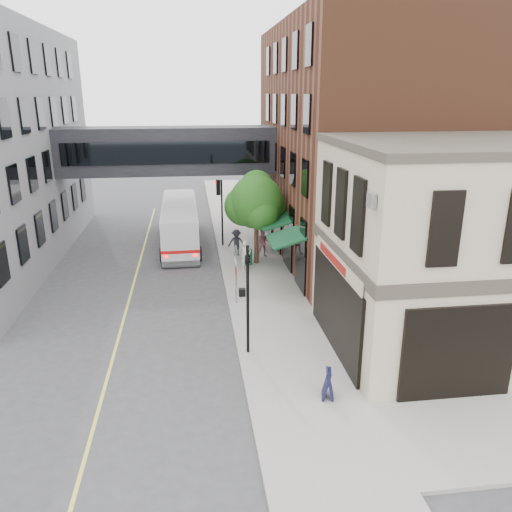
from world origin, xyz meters
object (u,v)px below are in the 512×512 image
object	(u,v)px
pedestrian_a	(246,256)
pedestrian_b	(263,243)
sandwich_board	(328,384)
pedestrian_c	(236,242)
newspaper_box	(247,257)
bus	(180,222)

from	to	relation	value
pedestrian_a	pedestrian_b	size ratio (longest dim) A/B	0.99
sandwich_board	pedestrian_c	bearing A→B (deg)	109.24
pedestrian_b	newspaper_box	xyz separation A→B (m)	(-1.22, -1.39, -0.41)
bus	pedestrian_b	distance (m)	6.65
bus	pedestrian_a	xyz separation A→B (m)	(3.88, -6.48, -0.55)
newspaper_box	sandwich_board	distance (m)	14.31
pedestrian_c	bus	bearing A→B (deg)	143.76
pedestrian_c	sandwich_board	size ratio (longest dim) A/B	1.64
pedestrian_c	sandwich_board	bearing A→B (deg)	-76.24
bus	pedestrian_b	world-z (taller)	bus
bus	pedestrian_c	world-z (taller)	bus
bus	pedestrian_a	size ratio (longest dim) A/B	5.93
newspaper_box	pedestrian_b	bearing A→B (deg)	30.84
bus	newspaper_box	xyz separation A→B (m)	(4.06, -5.39, -0.95)
pedestrian_c	newspaper_box	bearing A→B (deg)	-68.18
pedestrian_a	newspaper_box	xyz separation A→B (m)	(0.18, 1.09, -0.40)
bus	sandwich_board	size ratio (longest dim) A/B	10.20
pedestrian_b	pedestrian_c	size ratio (longest dim) A/B	1.06
pedestrian_a	sandwich_board	world-z (taller)	pedestrian_a
bus	sandwich_board	bearing A→B (deg)	-75.14
bus	pedestrian_c	xyz separation A→B (m)	(3.61, -3.52, -0.59)
pedestrian_c	pedestrian_a	bearing A→B (deg)	-76.60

